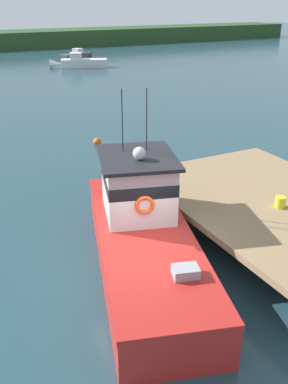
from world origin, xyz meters
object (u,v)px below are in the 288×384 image
Objects in this scene: main_fishing_boat at (142,228)px; bait_bucket at (280,202)px; moored_boat_outer_mooring at (80,63)px; moored_boat_near_channel at (76,56)px; mooring_buoy_outer at (97,142)px.

main_fishing_boat is 4.38m from bait_bucket.
bait_bucket is at bearing -100.45° from moored_boat_outer_mooring.
moored_boat_outer_mooring is at bearing -105.71° from moored_boat_near_channel.
main_fishing_boat is 1.59× the size of moored_boat_outer_mooring.
mooring_buoy_outer is (-1.45, 11.61, -1.16)m from bait_bucket.
bait_bucket is 0.07× the size of moored_boat_near_channel.
bait_bucket is at bearing -101.28° from moored_boat_near_channel.
moored_boat_near_channel reaches higher than mooring_buoy_outer.
moored_boat_outer_mooring reaches higher than bait_bucket.
bait_bucket is at bearing -82.87° from mooring_buoy_outer.
moored_boat_outer_mooring is (-1.96, -6.99, 0.11)m from moored_boat_near_channel.
bait_bucket is 38.71m from moored_boat_outer_mooring.
bait_bucket is at bearing -14.02° from main_fishing_boat.
moored_boat_near_channel is 7.26m from moored_boat_outer_mooring.
main_fishing_boat is 29.12× the size of bait_bucket.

